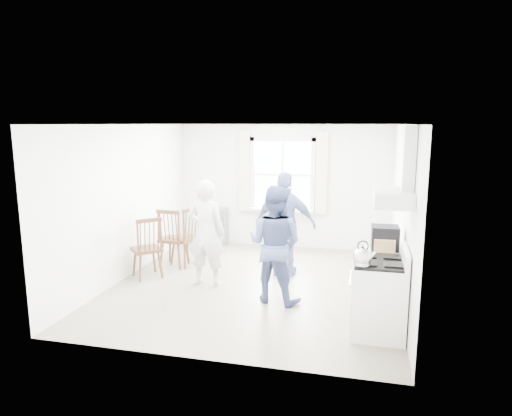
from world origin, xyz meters
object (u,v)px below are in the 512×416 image
(low_cabinet, at_px, (382,281))
(stereo_stack, at_px, (385,238))
(gas_stove, at_px, (379,296))
(person_left, at_px, (206,233))
(person_right, at_px, (285,224))
(windsor_chair_a, at_px, (148,241))
(windsor_chair_c, at_px, (190,230))
(windsor_chair_b, at_px, (171,232))
(person_mid, at_px, (275,244))

(low_cabinet, height_order, stereo_stack, stereo_stack)
(gas_stove, xyz_separation_m, person_left, (-2.69, 1.19, 0.39))
(person_right, bearing_deg, windsor_chair_a, 21.05)
(windsor_chair_a, relative_size, windsor_chair_c, 0.97)
(windsor_chair_b, xyz_separation_m, person_right, (2.10, 0.06, 0.23))
(windsor_chair_c, relative_size, person_left, 0.64)
(low_cabinet, distance_m, windsor_chair_a, 3.84)
(gas_stove, relative_size, windsor_chair_b, 1.02)
(windsor_chair_b, distance_m, person_right, 2.11)
(windsor_chair_a, distance_m, person_left, 1.06)
(windsor_chair_a, xyz_separation_m, person_mid, (2.25, -0.45, 0.21))
(low_cabinet, bearing_deg, windsor_chair_c, 158.28)
(windsor_chair_c, distance_m, person_right, 1.80)
(stereo_stack, bearing_deg, person_left, 170.69)
(windsor_chair_c, bearing_deg, windsor_chair_a, -116.50)
(windsor_chair_b, relative_size, person_right, 0.61)
(stereo_stack, xyz_separation_m, windsor_chair_b, (-3.70, 1.16, -0.39))
(gas_stove, bearing_deg, low_cabinet, 84.32)
(gas_stove, relative_size, stereo_stack, 2.97)
(windsor_chair_a, relative_size, person_right, 0.60)
(gas_stove, xyz_separation_m, person_right, (-1.53, 1.95, 0.42))
(person_right, bearing_deg, low_cabinet, 144.30)
(gas_stove, distance_m, stereo_stack, 0.94)
(windsor_chair_b, relative_size, person_mid, 0.63)
(stereo_stack, relative_size, windsor_chair_c, 0.34)
(person_mid, relative_size, person_right, 0.96)
(windsor_chair_a, bearing_deg, stereo_stack, -7.16)
(stereo_stack, bearing_deg, gas_stove, -95.82)
(low_cabinet, distance_m, person_right, 2.08)
(low_cabinet, xyz_separation_m, person_mid, (-1.55, 0.06, 0.42))
(low_cabinet, height_order, person_right, person_right)
(stereo_stack, distance_m, person_left, 2.81)
(windsor_chair_a, distance_m, person_mid, 2.31)
(gas_stove, distance_m, low_cabinet, 0.70)
(person_left, relative_size, person_mid, 1.00)
(low_cabinet, xyz_separation_m, windsor_chair_c, (-3.38, 1.35, 0.23))
(gas_stove, distance_m, person_left, 2.96)
(gas_stove, height_order, person_mid, person_mid)
(stereo_stack, distance_m, windsor_chair_b, 3.90)
(windsor_chair_a, xyz_separation_m, person_right, (2.20, 0.74, 0.25))
(person_mid, bearing_deg, gas_stove, 166.82)
(person_mid, height_order, person_right, person_right)
(low_cabinet, relative_size, windsor_chair_a, 0.83)
(stereo_stack, bearing_deg, windsor_chair_c, 158.82)
(windsor_chair_b, height_order, person_mid, person_mid)
(low_cabinet, bearing_deg, windsor_chair_a, 172.30)
(windsor_chair_a, xyz_separation_m, windsor_chair_c, (0.42, 0.83, 0.02))
(windsor_chair_c, bearing_deg, windsor_chair_b, -153.43)
(windsor_chair_a, relative_size, person_left, 0.62)
(gas_stove, bearing_deg, windsor_chair_c, 148.28)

